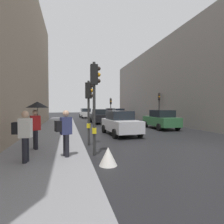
{
  "coord_description": "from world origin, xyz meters",
  "views": [
    {
      "loc": [
        -6.08,
        -7.49,
        2.06
      ],
      "look_at": [
        -2.6,
        6.5,
        1.64
      ],
      "focal_mm": 28.79,
      "sensor_mm": 36.0,
      "label": 1
    }
  ],
  "objects_px": {
    "traffic_light_mid_street": "(159,102)",
    "car_dark_suv": "(100,116)",
    "car_white_compact": "(86,113)",
    "car_blue_van": "(118,113)",
    "pedestrian_with_grey_backpack": "(65,130)",
    "car_silver_hatchback": "(120,123)",
    "traffic_light_near_left": "(95,91)",
    "warning_sign_triangle": "(108,156)",
    "car_red_sedan": "(110,112)",
    "pedestrian_with_umbrella": "(37,112)",
    "traffic_light_far_median": "(111,105)",
    "traffic_light_near_right": "(89,101)",
    "pedestrian_with_black_backpack": "(24,133)",
    "car_green_estate": "(161,119)"
  },
  "relations": [
    {
      "from": "traffic_light_far_median",
      "to": "pedestrian_with_black_backpack",
      "type": "relative_size",
      "value": 1.91
    },
    {
      "from": "car_red_sedan",
      "to": "pedestrian_with_black_backpack",
      "type": "height_order",
      "value": "pedestrian_with_black_backpack"
    },
    {
      "from": "pedestrian_with_umbrella",
      "to": "pedestrian_with_grey_backpack",
      "type": "relative_size",
      "value": 1.21
    },
    {
      "from": "car_blue_van",
      "to": "traffic_light_far_median",
      "type": "bearing_deg",
      "value": -117.28
    },
    {
      "from": "traffic_light_far_median",
      "to": "car_blue_van",
      "type": "relative_size",
      "value": 0.78
    },
    {
      "from": "pedestrian_with_black_backpack",
      "to": "pedestrian_with_grey_backpack",
      "type": "relative_size",
      "value": 1.0
    },
    {
      "from": "car_silver_hatchback",
      "to": "car_white_compact",
      "type": "bearing_deg",
      "value": 91.23
    },
    {
      "from": "traffic_light_far_median",
      "to": "pedestrian_with_umbrella",
      "type": "xyz_separation_m",
      "value": [
        -7.57,
        -17.17,
        -0.49
      ]
    },
    {
      "from": "warning_sign_triangle",
      "to": "car_dark_suv",
      "type": "bearing_deg",
      "value": 81.06
    },
    {
      "from": "car_dark_suv",
      "to": "pedestrian_with_grey_backpack",
      "type": "xyz_separation_m",
      "value": [
        -4.0,
        -15.13,
        0.29
      ]
    },
    {
      "from": "car_dark_suv",
      "to": "car_blue_van",
      "type": "bearing_deg",
      "value": 60.45
    },
    {
      "from": "traffic_light_far_median",
      "to": "traffic_light_mid_street",
      "type": "bearing_deg",
      "value": -49.07
    },
    {
      "from": "traffic_light_near_left",
      "to": "warning_sign_triangle",
      "type": "relative_size",
      "value": 6.06
    },
    {
      "from": "traffic_light_mid_street",
      "to": "car_green_estate",
      "type": "relative_size",
      "value": 0.91
    },
    {
      "from": "car_blue_van",
      "to": "pedestrian_with_grey_backpack",
      "type": "bearing_deg",
      "value": -110.46
    },
    {
      "from": "car_green_estate",
      "to": "warning_sign_triangle",
      "type": "bearing_deg",
      "value": -128.17
    },
    {
      "from": "car_white_compact",
      "to": "traffic_light_near_left",
      "type": "bearing_deg",
      "value": -94.82
    },
    {
      "from": "traffic_light_near_right",
      "to": "car_white_compact",
      "type": "bearing_deg",
      "value": 84.77
    },
    {
      "from": "car_green_estate",
      "to": "pedestrian_with_grey_backpack",
      "type": "bearing_deg",
      "value": -136.61
    },
    {
      "from": "car_white_compact",
      "to": "car_red_sedan",
      "type": "xyz_separation_m",
      "value": [
        5.51,
        3.77,
        0.0
      ]
    },
    {
      "from": "pedestrian_with_umbrella",
      "to": "warning_sign_triangle",
      "type": "height_order",
      "value": "pedestrian_with_umbrella"
    },
    {
      "from": "traffic_light_mid_street",
      "to": "pedestrian_with_umbrella",
      "type": "relative_size",
      "value": 1.79
    },
    {
      "from": "traffic_light_mid_street",
      "to": "car_dark_suv",
      "type": "height_order",
      "value": "traffic_light_mid_street"
    },
    {
      "from": "traffic_light_far_median",
      "to": "car_white_compact",
      "type": "bearing_deg",
      "value": 110.35
    },
    {
      "from": "pedestrian_with_umbrella",
      "to": "warning_sign_triangle",
      "type": "bearing_deg",
      "value": -43.16
    },
    {
      "from": "traffic_light_near_left",
      "to": "warning_sign_triangle",
      "type": "height_order",
      "value": "traffic_light_near_left"
    },
    {
      "from": "car_red_sedan",
      "to": "warning_sign_triangle",
      "type": "xyz_separation_m",
      "value": [
        -7.45,
        -31.31,
        -0.55
      ]
    },
    {
      "from": "traffic_light_mid_street",
      "to": "car_silver_hatchback",
      "type": "bearing_deg",
      "value": -133.76
    },
    {
      "from": "traffic_light_far_median",
      "to": "car_silver_hatchback",
      "type": "bearing_deg",
      "value": -100.54
    },
    {
      "from": "traffic_light_mid_street",
      "to": "pedestrian_with_grey_backpack",
      "type": "bearing_deg",
      "value": -130.18
    },
    {
      "from": "car_white_compact",
      "to": "car_dark_suv",
      "type": "distance_m",
      "value": 11.51
    },
    {
      "from": "traffic_light_mid_street",
      "to": "traffic_light_near_left",
      "type": "height_order",
      "value": "traffic_light_near_left"
    },
    {
      "from": "car_dark_suv",
      "to": "pedestrian_with_grey_backpack",
      "type": "bearing_deg",
      "value": -104.82
    },
    {
      "from": "traffic_light_near_right",
      "to": "car_blue_van",
      "type": "height_order",
      "value": "traffic_light_near_right"
    },
    {
      "from": "car_white_compact",
      "to": "warning_sign_triangle",
      "type": "xyz_separation_m",
      "value": [
        -1.94,
        -27.55,
        -0.55
      ]
    },
    {
      "from": "pedestrian_with_black_backpack",
      "to": "warning_sign_triangle",
      "type": "relative_size",
      "value": 2.72
    },
    {
      "from": "car_blue_van",
      "to": "pedestrian_with_umbrella",
      "type": "bearing_deg",
      "value": -114.56
    },
    {
      "from": "traffic_light_near_left",
      "to": "traffic_light_near_right",
      "type": "xyz_separation_m",
      "value": [
        -0.0,
        2.04,
        -0.33
      ]
    },
    {
      "from": "car_silver_hatchback",
      "to": "pedestrian_with_umbrella",
      "type": "height_order",
      "value": "pedestrian_with_umbrella"
    },
    {
      "from": "pedestrian_with_grey_backpack",
      "to": "car_red_sedan",
      "type": "bearing_deg",
      "value": 73.63
    },
    {
      "from": "traffic_light_mid_street",
      "to": "car_red_sedan",
      "type": "bearing_deg",
      "value": 97.4
    },
    {
      "from": "car_silver_hatchback",
      "to": "car_red_sedan",
      "type": "height_order",
      "value": "same"
    },
    {
      "from": "traffic_light_near_left",
      "to": "car_red_sedan",
      "type": "relative_size",
      "value": 0.92
    },
    {
      "from": "pedestrian_with_black_backpack",
      "to": "warning_sign_triangle",
      "type": "xyz_separation_m",
      "value": [
        2.82,
        -0.54,
        -0.84
      ]
    },
    {
      "from": "traffic_light_mid_street",
      "to": "pedestrian_with_umbrella",
      "type": "distance_m",
      "value": 16.99
    },
    {
      "from": "pedestrian_with_black_backpack",
      "to": "traffic_light_mid_street",
      "type": "bearing_deg",
      "value": 47.41
    },
    {
      "from": "traffic_light_mid_street",
      "to": "car_white_compact",
      "type": "distance_m",
      "value": 15.58
    },
    {
      "from": "car_blue_van",
      "to": "pedestrian_with_umbrella",
      "type": "relative_size",
      "value": 2.01
    },
    {
      "from": "warning_sign_triangle",
      "to": "car_green_estate",
      "type": "bearing_deg",
      "value": 51.83
    },
    {
      "from": "car_white_compact",
      "to": "car_dark_suv",
      "type": "xyz_separation_m",
      "value": [
        0.58,
        -11.49,
        0.0
      ]
    }
  ]
}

